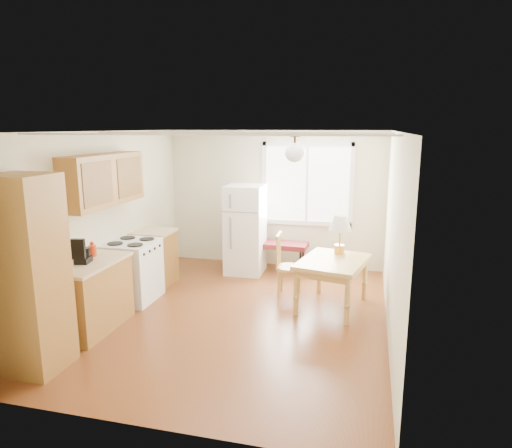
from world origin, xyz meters
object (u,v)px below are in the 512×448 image
(refrigerator, at_px, (245,229))
(dining_table, at_px, (333,267))
(bench, at_px, (275,245))
(chair, at_px, (284,260))

(refrigerator, height_order, dining_table, refrigerator)
(bench, xyz_separation_m, dining_table, (1.14, -1.46, 0.13))
(refrigerator, xyz_separation_m, bench, (0.50, 0.20, -0.31))
(dining_table, distance_m, chair, 0.85)
(refrigerator, relative_size, chair, 1.65)
(refrigerator, relative_size, bench, 1.33)
(refrigerator, bearing_deg, chair, -47.20)
(refrigerator, bearing_deg, dining_table, -38.56)
(bench, relative_size, dining_table, 0.92)
(dining_table, bearing_deg, bench, 139.98)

